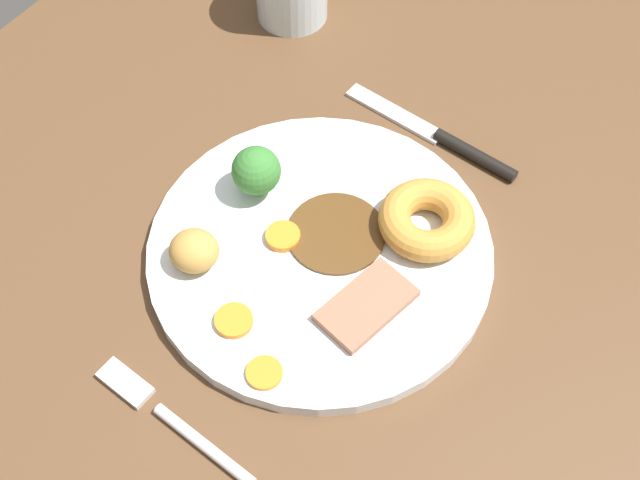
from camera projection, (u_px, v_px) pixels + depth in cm
name	position (u px, v px, depth cm)	size (l,w,h in cm)	color
dining_table	(317.00, 244.00, 74.74)	(120.00, 84.00, 3.60)	brown
dinner_plate	(320.00, 251.00, 71.32)	(29.29, 29.29, 1.40)	white
gravy_pool	(339.00, 229.00, 71.56)	(8.45, 8.45, 0.30)	#563819
meat_slice_main	(366.00, 305.00, 67.10)	(7.88, 4.52, 0.80)	#9E664C
yorkshire_pudding	(427.00, 220.00, 70.61)	(8.23, 8.23, 2.77)	#C68938
roast_potato_left	(194.00, 251.00, 68.59)	(3.99, 4.16, 3.21)	#BC8C42
carrot_coin_front	(264.00, 373.00, 63.99)	(2.85, 2.85, 0.41)	orange
carrot_coin_back	(238.00, 323.00, 66.30)	(3.09, 3.09, 0.58)	orange
carrot_coin_side	(283.00, 236.00, 70.93)	(2.95, 2.95, 0.67)	orange
broccoli_floret	(253.00, 175.00, 71.53)	(4.29, 4.29, 5.01)	#8CB766
fork	(171.00, 419.00, 63.19)	(2.38, 15.31, 0.90)	silver
knife	(445.00, 139.00, 78.70)	(2.58, 18.55, 1.20)	black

